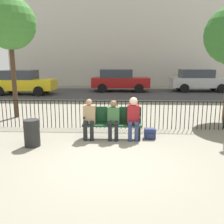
# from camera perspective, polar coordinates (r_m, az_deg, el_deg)

# --- Properties ---
(ground_plane) EXTENTS (80.00, 80.00, 0.00)m
(ground_plane) POSITION_cam_1_polar(r_m,az_deg,el_deg) (5.79, -0.81, -11.18)
(ground_plane) COLOR gray
(park_bench) EXTENTS (1.70, 0.45, 0.92)m
(park_bench) POSITION_cam_1_polar(r_m,az_deg,el_deg) (7.30, 0.03, -2.24)
(park_bench) COLOR #14381E
(park_bench) RESTS_ON ground
(seated_person_0) EXTENTS (0.34, 0.39, 1.18)m
(seated_person_0) POSITION_cam_1_polar(r_m,az_deg,el_deg) (7.20, -5.24, -1.18)
(seated_person_0) COLOR black
(seated_person_0) RESTS_ON ground
(seated_person_1) EXTENTS (0.34, 0.39, 1.14)m
(seated_person_1) POSITION_cam_1_polar(r_m,az_deg,el_deg) (7.14, 0.33, -1.35)
(seated_person_1) COLOR black
(seated_person_1) RESTS_ON ground
(seated_person_2) EXTENTS (0.34, 0.39, 1.24)m
(seated_person_2) POSITION_cam_1_polar(r_m,az_deg,el_deg) (7.13, 4.88, -0.90)
(seated_person_2) COLOR navy
(seated_person_2) RESTS_ON ground
(backpack) EXTENTS (0.33, 0.24, 0.30)m
(backpack) POSITION_cam_1_polar(r_m,az_deg,el_deg) (7.42, 8.66, -4.91)
(backpack) COLOR navy
(backpack) RESTS_ON ground
(fence_railing) EXTENTS (9.01, 0.03, 0.95)m
(fence_railing) POSITION_cam_1_polar(r_m,az_deg,el_deg) (8.32, 0.26, -0.04)
(fence_railing) COLOR black
(fence_railing) RESTS_ON ground
(tree_1) EXTENTS (1.97, 1.97, 4.62)m
(tree_1) POSITION_cam_1_polar(r_m,az_deg,el_deg) (10.68, -22.37, 18.14)
(tree_1) COLOR #422D1E
(tree_1) RESTS_ON ground
(street_surface) EXTENTS (24.00, 6.00, 0.01)m
(street_surface) POSITION_cam_1_polar(r_m,az_deg,el_deg) (17.47, 1.62, 4.30)
(street_surface) COLOR #3D3D3F
(street_surface) RESTS_ON ground
(parked_car_0) EXTENTS (4.20, 1.94, 1.62)m
(parked_car_0) POSITION_cam_1_polar(r_m,az_deg,el_deg) (17.93, -19.89, 6.50)
(parked_car_0) COLOR yellow
(parked_car_0) RESTS_ON ground
(parked_car_1) EXTENTS (4.20, 1.94, 1.62)m
(parked_car_1) POSITION_cam_1_polar(r_m,az_deg,el_deg) (18.56, 1.72, 7.34)
(parked_car_1) COLOR maroon
(parked_car_1) RESTS_ON ground
(parked_car_2) EXTENTS (4.20, 1.94, 1.62)m
(parked_car_2) POSITION_cam_1_polar(r_m,az_deg,el_deg) (19.59, 19.20, 6.93)
(parked_car_2) COLOR #B7B7BC
(parked_car_2) RESTS_ON ground
(building_facade) EXTENTS (20.00, 6.00, 15.70)m
(building_facade) POSITION_cam_1_polar(r_m,az_deg,el_deg) (25.94, 2.11, 24.15)
(building_facade) COLOR beige
(building_facade) RESTS_ON ground
(trash_bin) EXTENTS (0.41, 0.41, 0.72)m
(trash_bin) POSITION_cam_1_polar(r_m,az_deg,el_deg) (6.97, -17.84, -4.59)
(trash_bin) COLOR black
(trash_bin) RESTS_ON ground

